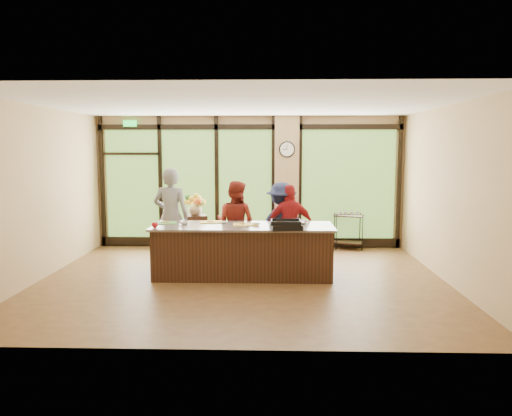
# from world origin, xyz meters

# --- Properties ---
(floor) EXTENTS (7.00, 7.00, 0.00)m
(floor) POSITION_xyz_m (0.00, 0.00, 0.00)
(floor) COLOR #56361E
(floor) RESTS_ON ground
(ceiling) EXTENTS (7.00, 7.00, 0.00)m
(ceiling) POSITION_xyz_m (0.00, 0.00, 3.00)
(ceiling) COLOR silver
(ceiling) RESTS_ON back_wall
(back_wall) EXTENTS (7.00, 0.00, 7.00)m
(back_wall) POSITION_xyz_m (0.00, 3.00, 1.50)
(back_wall) COLOR tan
(back_wall) RESTS_ON floor
(left_wall) EXTENTS (0.00, 6.00, 6.00)m
(left_wall) POSITION_xyz_m (-3.50, 0.00, 1.50)
(left_wall) COLOR tan
(left_wall) RESTS_ON floor
(right_wall) EXTENTS (0.00, 6.00, 6.00)m
(right_wall) POSITION_xyz_m (3.50, 0.00, 1.50)
(right_wall) COLOR tan
(right_wall) RESTS_ON floor
(window_wall) EXTENTS (6.90, 0.12, 3.00)m
(window_wall) POSITION_xyz_m (0.16, 2.95, 1.39)
(window_wall) COLOR tan
(window_wall) RESTS_ON floor
(island_base) EXTENTS (3.10, 1.00, 0.88)m
(island_base) POSITION_xyz_m (0.00, 0.30, 0.44)
(island_base) COLOR black
(island_base) RESTS_ON floor
(countertop) EXTENTS (3.20, 1.10, 0.04)m
(countertop) POSITION_xyz_m (0.00, 0.30, 0.90)
(countertop) COLOR slate
(countertop) RESTS_ON island_base
(wall_clock) EXTENTS (0.36, 0.04, 0.36)m
(wall_clock) POSITION_xyz_m (0.85, 2.87, 2.25)
(wall_clock) COLOR black
(wall_clock) RESTS_ON window_wall
(cook_left) EXTENTS (0.73, 0.51, 1.91)m
(cook_left) POSITION_xyz_m (-1.45, 1.15, 0.95)
(cook_left) COLOR slate
(cook_left) RESTS_ON floor
(cook_midleft) EXTENTS (0.99, 0.89, 1.66)m
(cook_midleft) POSITION_xyz_m (-0.19, 1.12, 0.83)
(cook_midleft) COLOR maroon
(cook_midleft) RESTS_ON floor
(cook_midright) EXTENTS (0.96, 0.46, 1.59)m
(cook_midright) POSITION_xyz_m (0.86, 1.01, 0.80)
(cook_midright) COLOR maroon
(cook_midright) RESTS_ON floor
(cook_right) EXTENTS (1.15, 0.81, 1.62)m
(cook_right) POSITION_xyz_m (0.70, 1.16, 0.81)
(cook_right) COLOR #1B203C
(cook_right) RESTS_ON floor
(roasting_pan) EXTENTS (0.55, 0.46, 0.09)m
(roasting_pan) POSITION_xyz_m (0.75, -0.14, 0.96)
(roasting_pan) COLOR black
(roasting_pan) RESTS_ON countertop
(mixing_bowl) EXTENTS (0.36, 0.36, 0.09)m
(mixing_bowl) POSITION_xyz_m (0.96, 0.22, 0.96)
(mixing_bowl) COLOR silver
(mixing_bowl) RESTS_ON countertop
(cutting_board_left) EXTENTS (0.47, 0.38, 0.01)m
(cutting_board_left) POSITION_xyz_m (-1.43, 0.50, 0.93)
(cutting_board_left) COLOR #479435
(cutting_board_left) RESTS_ON countertop
(cutting_board_center) EXTENTS (0.46, 0.37, 0.01)m
(cutting_board_center) POSITION_xyz_m (-0.61, 0.63, 0.93)
(cutting_board_center) COLOR gold
(cutting_board_center) RESTS_ON countertop
(cutting_board_right) EXTENTS (0.44, 0.35, 0.01)m
(cutting_board_right) POSITION_xyz_m (0.03, 0.35, 0.93)
(cutting_board_right) COLOR gold
(cutting_board_right) RESTS_ON countertop
(prep_bowl_near) EXTENTS (0.16, 0.16, 0.05)m
(prep_bowl_near) POSITION_xyz_m (-1.06, 0.36, 0.94)
(prep_bowl_near) COLOR white
(prep_bowl_near) RESTS_ON countertop
(prep_bowl_mid) EXTENTS (0.13, 0.13, 0.04)m
(prep_bowl_mid) POSITION_xyz_m (0.24, 0.30, 0.94)
(prep_bowl_mid) COLOR white
(prep_bowl_mid) RESTS_ON countertop
(prep_bowl_far) EXTENTS (0.15, 0.15, 0.03)m
(prep_bowl_far) POSITION_xyz_m (-0.34, 0.52, 0.94)
(prep_bowl_far) COLOR white
(prep_bowl_far) RESTS_ON countertop
(red_ramekin) EXTENTS (0.13, 0.13, 0.08)m
(red_ramekin) POSITION_xyz_m (-1.50, -0.00, 0.96)
(red_ramekin) COLOR red
(red_ramekin) RESTS_ON countertop
(flower_stand) EXTENTS (0.56, 0.56, 0.88)m
(flower_stand) POSITION_xyz_m (-1.09, 1.90, 0.44)
(flower_stand) COLOR black
(flower_stand) RESTS_ON floor
(flower_vase) EXTENTS (0.35, 0.35, 0.29)m
(flower_vase) POSITION_xyz_m (-1.09, 1.90, 1.02)
(flower_vase) COLOR #91784F
(flower_vase) RESTS_ON flower_stand
(bar_cart) EXTENTS (0.71, 0.53, 0.86)m
(bar_cart) POSITION_xyz_m (2.24, 2.75, 0.52)
(bar_cart) COLOR black
(bar_cart) RESTS_ON floor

